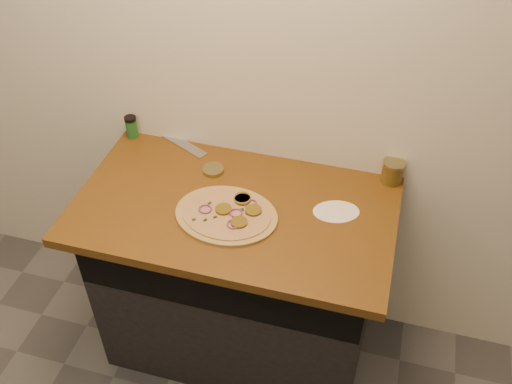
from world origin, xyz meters
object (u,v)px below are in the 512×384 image
(pizza, at_px, (227,214))
(spice_shaker, at_px, (131,127))
(chefs_knife, at_px, (170,136))
(salsa_jar, at_px, (393,171))

(pizza, bearing_deg, spice_shaker, 146.34)
(pizza, bearing_deg, chefs_knife, 134.01)
(pizza, distance_m, salsa_jar, 0.67)
(pizza, height_order, salsa_jar, salsa_jar)
(salsa_jar, bearing_deg, pizza, -147.03)
(chefs_knife, height_order, salsa_jar, salsa_jar)
(chefs_knife, xyz_separation_m, spice_shaker, (-0.16, -0.04, 0.04))
(pizza, relative_size, salsa_jar, 4.19)
(pizza, bearing_deg, salsa_jar, 32.97)
(chefs_knife, relative_size, salsa_jar, 3.50)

